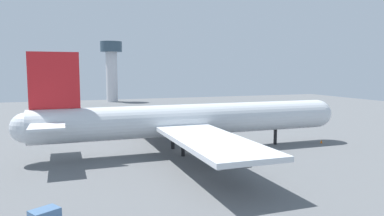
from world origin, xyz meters
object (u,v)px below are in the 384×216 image
object	(u,v)px
safety_cone_nose	(321,142)
control_tower	(111,64)
baggage_tug	(223,128)
cargo_airplane	(190,120)

from	to	relation	value
safety_cone_nose	control_tower	size ratio (longest dim) A/B	0.02
baggage_tug	control_tower	xyz separation A→B (m)	(-14.95, 97.42, 17.25)
cargo_airplane	baggage_tug	xyz separation A→B (m)	(15.05, 17.84, -4.95)
control_tower	baggage_tug	bearing A→B (deg)	-81.27
baggage_tug	safety_cone_nose	world-z (taller)	baggage_tug
control_tower	safety_cone_nose	bearing A→B (deg)	-76.11
baggage_tug	control_tower	size ratio (longest dim) A/B	0.16
control_tower	cargo_airplane	bearing A→B (deg)	-90.05
cargo_airplane	safety_cone_nose	size ratio (longest dim) A/B	89.73
safety_cone_nose	cargo_airplane	bearing A→B (deg)	175.50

